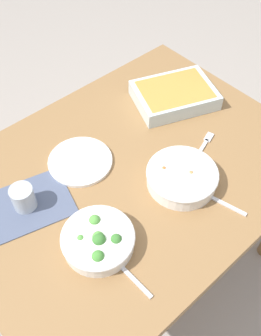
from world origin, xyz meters
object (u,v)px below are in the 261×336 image
Objects in this scene: broccoli_bowl at (98,240)px; spoon_by_broccoli at (123,268)px; baking_dish at (174,95)px; stew_bowl at (182,177)px; drink_cup at (24,199)px; side_plate at (80,161)px; spoon_by_stew at (213,198)px; fork_on_table at (203,146)px.

broccoli_bowl is 0.11m from spoon_by_broccoli.
broccoli_bowl is at bearing -154.38° from baking_dish.
stew_bowl is at bearing -0.37° from broccoli_bowl.
stew_bowl is 0.50m from drink_cup.
spoon_by_broccoli is at bearing -163.53° from stew_bowl.
baking_dish is at bearing 33.03° from spoon_by_broccoli.
spoon_by_broccoli is at bearing -146.97° from baking_dish.
drink_cup is 0.39× the size of side_plate.
stew_bowl is 0.35m from side_plate.
stew_bowl is 1.06× the size of side_plate.
fork_on_table is at bearing 49.62° from spoon_by_stew.
fork_on_table is (0.51, 0.16, -0.00)m from spoon_by_broccoli.
stew_bowl is 1.34× the size of fork_on_table.
baking_dish is 0.47m from side_plate.
side_plate is (-0.19, 0.29, -0.03)m from stew_bowl.
broccoli_bowl is at bearing 162.90° from spoon_by_stew.
broccoli_bowl is at bearing 91.60° from spoon_by_broccoli.
fork_on_table is (0.14, 0.17, -0.00)m from spoon_by_stew.
drink_cup is 0.24m from side_plate.
spoon_by_broccoli is at bearing -88.40° from broccoli_bowl.
broccoli_bowl is 1.23× the size of fork_on_table.
stew_bowl is 1.09× the size of broccoli_bowl.
side_plate is 0.44m from fork_on_table.
baking_dish is 0.73m from spoon_by_broccoli.
side_plate is (0.23, 0.03, -0.03)m from drink_cup.
spoon_by_broccoli is 0.54m from fork_on_table.
spoon_by_broccoli is (0.00, -0.10, -0.03)m from broccoli_bowl.
drink_cup is (-0.43, 0.26, 0.01)m from stew_bowl.
side_plate is at bearing 123.84° from stew_bowl.
baking_dish is at bearing 3.03° from drink_cup.
fork_on_table is (0.37, -0.23, -0.00)m from side_plate.
broccoli_bowl is 0.39m from spoon_by_stew.
stew_bowl reaches higher than spoon_by_broccoli.
spoon_by_stew is (0.37, -0.11, -0.03)m from broccoli_bowl.
broccoli_bowl is at bearing -71.64° from drink_cup.
stew_bowl is at bearing -132.40° from baking_dish.
spoon_by_broccoli is (-0.61, -0.40, -0.03)m from baking_dish.
broccoli_bowl reaches higher than side_plate.
baking_dish reaches higher than stew_bowl.
fork_on_table is (-0.10, -0.24, -0.03)m from baking_dish.
drink_cup is at bearing 148.78° from stew_bowl.
drink_cup is 0.37m from spoon_by_broccoli.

